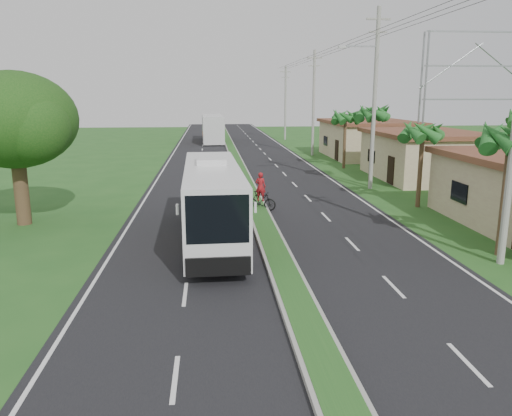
{
  "coord_description": "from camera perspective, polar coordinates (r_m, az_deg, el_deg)",
  "views": [
    {
      "loc": [
        -2.6,
        -15.38,
        6.33
      ],
      "look_at": [
        -0.75,
        4.63,
        1.8
      ],
      "focal_mm": 35.0,
      "sensor_mm": 36.0,
      "label": 1
    }
  ],
  "objects": [
    {
      "name": "shop_far",
      "position": [
        54.17,
        12.68,
        7.74
      ],
      "size": [
        8.6,
        11.6,
        3.82
      ],
      "color": "tan",
      "rests_on": "ground"
    },
    {
      "name": "palm_verge_d",
      "position": [
        45.02,
        10.2,
        10.24
      ],
      "size": [
        2.4,
        2.4,
        5.25
      ],
      "color": "#473321",
      "rests_on": "ground"
    },
    {
      "name": "billboard_lattice",
      "position": [
        51.62,
        23.73,
        12.21
      ],
      "size": [
        10.18,
        1.18,
        12.07
      ],
      "color": "gray",
      "rests_on": "ground"
    },
    {
      "name": "coach_bus_far",
      "position": [
        70.6,
        -5.0,
        9.21
      ],
      "size": [
        3.04,
        12.67,
        3.67
      ],
      "rotation": [
        0.0,
        0.0,
        0.02
      ],
      "color": "silver",
      "rests_on": "ground"
    },
    {
      "name": "ground",
      "position": [
        16.83,
        4.04,
        -9.42
      ],
      "size": [
        180.0,
        180.0,
        0.0
      ],
      "primitive_type": "plane",
      "color": "#23531E",
      "rests_on": "ground"
    },
    {
      "name": "utility_pole_d",
      "position": [
        74.22,
        3.38,
        11.98
      ],
      "size": [
        1.6,
        0.28,
        10.5
      ],
      "color": "gray",
      "rests_on": "ground"
    },
    {
      "name": "coach_bus_main",
      "position": [
        22.01,
        -5.0,
        1.28
      ],
      "size": [
        2.61,
        11.25,
        3.62
      ],
      "rotation": [
        0.0,
        0.0,
        0.02
      ],
      "color": "silver",
      "rests_on": "ground"
    },
    {
      "name": "motorcyclist",
      "position": [
        28.01,
        0.52,
        1.25
      ],
      "size": [
        1.85,
        1.19,
        2.18
      ],
      "rotation": [
        0.0,
        0.0,
        -0.42
      ],
      "color": "black",
      "rests_on": "ground"
    },
    {
      "name": "utility_pole_b",
      "position": [
        35.17,
        13.36,
        12.25
      ],
      "size": [
        3.2,
        0.28,
        12.0
      ],
      "color": "gray",
      "rests_on": "ground"
    },
    {
      "name": "road_asphalt",
      "position": [
        36.03,
        -1.08,
        2.6
      ],
      "size": [
        14.0,
        160.0,
        0.02
      ],
      "primitive_type": "cube",
      "color": "black",
      "rests_on": "ground"
    },
    {
      "name": "shade_tree",
      "position": [
        27.15,
        -26.12,
        8.68
      ],
      "size": [
        6.3,
        6.0,
        7.54
      ],
      "color": "#473321",
      "rests_on": "ground"
    },
    {
      "name": "palm_verge_c",
      "position": [
        36.24,
        13.27,
        10.46
      ],
      "size": [
        2.4,
        2.4,
        5.85
      ],
      "color": "#473321",
      "rests_on": "ground"
    },
    {
      "name": "palm_verge_a",
      "position": [
        21.79,
        27.11,
        7.14
      ],
      "size": [
        2.4,
        2.4,
        5.45
      ],
      "color": "#473321",
      "rests_on": "ground"
    },
    {
      "name": "utility_pole_c",
      "position": [
        54.53,
        6.59,
        11.93
      ],
      "size": [
        1.6,
        0.28,
        11.0
      ],
      "color": "gray",
      "rests_on": "ground"
    },
    {
      "name": "palm_verge_b",
      "position": [
        29.96,
        18.53,
        8.28
      ],
      "size": [
        2.4,
        2.4,
        5.05
      ],
      "color": "#473321",
      "rests_on": "ground"
    },
    {
      "name": "lane_edge_left",
      "position": [
        36.17,
        -11.73,
        2.36
      ],
      "size": [
        0.12,
        160.0,
        0.01
      ],
      "primitive_type": "cube",
      "color": "silver",
      "rests_on": "ground"
    },
    {
      "name": "shop_mid",
      "position": [
        41.14,
        18.63,
        5.8
      ],
      "size": [
        7.6,
        10.6,
        3.67
      ],
      "color": "tan",
      "rests_on": "ground"
    },
    {
      "name": "lane_edge_right",
      "position": [
        37.13,
        9.3,
        2.72
      ],
      "size": [
        0.12,
        160.0,
        0.01
      ],
      "primitive_type": "cube",
      "color": "silver",
      "rests_on": "ground"
    },
    {
      "name": "median_strip",
      "position": [
        36.02,
        -1.08,
        2.75
      ],
      "size": [
        1.2,
        160.0,
        0.18
      ],
      "color": "gray",
      "rests_on": "ground"
    }
  ]
}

